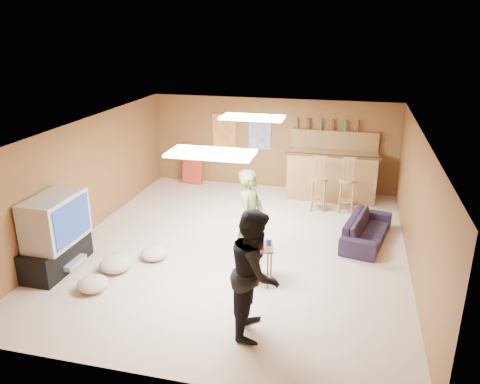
% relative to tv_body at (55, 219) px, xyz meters
% --- Properties ---
extents(ground, '(7.00, 7.00, 0.00)m').
position_rel_tv_body_xyz_m(ground, '(2.65, 1.50, -0.90)').
color(ground, '#C3AD95').
rests_on(ground, ground).
extents(ceiling, '(6.00, 7.00, 0.02)m').
position_rel_tv_body_xyz_m(ceiling, '(2.65, 1.50, 1.30)').
color(ceiling, silver).
rests_on(ceiling, ground).
extents(wall_back, '(6.00, 0.02, 2.20)m').
position_rel_tv_body_xyz_m(wall_back, '(2.65, 5.00, 0.20)').
color(wall_back, brown).
rests_on(wall_back, ground).
extents(wall_front, '(6.00, 0.02, 2.20)m').
position_rel_tv_body_xyz_m(wall_front, '(2.65, -2.00, 0.20)').
color(wall_front, brown).
rests_on(wall_front, ground).
extents(wall_left, '(0.02, 7.00, 2.20)m').
position_rel_tv_body_xyz_m(wall_left, '(-0.35, 1.50, 0.20)').
color(wall_left, brown).
rests_on(wall_left, ground).
extents(wall_right, '(0.02, 7.00, 2.20)m').
position_rel_tv_body_xyz_m(wall_right, '(5.65, 1.50, 0.20)').
color(wall_right, brown).
rests_on(wall_right, ground).
extents(tv_stand, '(0.55, 1.30, 0.50)m').
position_rel_tv_body_xyz_m(tv_stand, '(-0.07, 0.00, -0.65)').
color(tv_stand, black).
rests_on(tv_stand, ground).
extents(dvd_box, '(0.35, 0.50, 0.08)m').
position_rel_tv_body_xyz_m(dvd_box, '(0.15, 0.00, -0.75)').
color(dvd_box, '#B2B2B7').
rests_on(dvd_box, tv_stand).
extents(tv_body, '(0.60, 1.10, 0.80)m').
position_rel_tv_body_xyz_m(tv_body, '(0.00, 0.00, 0.00)').
color(tv_body, '#B2B2B7').
rests_on(tv_body, tv_stand).
extents(tv_screen, '(0.02, 0.95, 0.65)m').
position_rel_tv_body_xyz_m(tv_screen, '(0.31, 0.00, 0.00)').
color(tv_screen, navy).
rests_on(tv_screen, tv_body).
extents(bar_counter, '(2.00, 0.60, 1.10)m').
position_rel_tv_body_xyz_m(bar_counter, '(4.15, 4.45, -0.35)').
color(bar_counter, olive).
rests_on(bar_counter, ground).
extents(bar_lip, '(2.10, 0.12, 0.05)m').
position_rel_tv_body_xyz_m(bar_lip, '(4.15, 4.20, 0.20)').
color(bar_lip, '#3E2514').
rests_on(bar_lip, bar_counter).
extents(bar_shelf, '(2.00, 0.18, 0.05)m').
position_rel_tv_body_xyz_m(bar_shelf, '(4.15, 4.90, 0.60)').
color(bar_shelf, olive).
rests_on(bar_shelf, bar_backing).
extents(bar_backing, '(2.00, 0.14, 0.60)m').
position_rel_tv_body_xyz_m(bar_backing, '(4.15, 4.92, 0.30)').
color(bar_backing, olive).
rests_on(bar_backing, bar_counter).
extents(poster_left, '(0.60, 0.03, 0.85)m').
position_rel_tv_body_xyz_m(poster_left, '(1.45, 4.96, 0.45)').
color(poster_left, '#BF3F26').
rests_on(poster_left, wall_back).
extents(poster_right, '(0.55, 0.03, 0.80)m').
position_rel_tv_body_xyz_m(poster_right, '(2.35, 4.96, 0.45)').
color(poster_right, '#334C99').
rests_on(poster_right, wall_back).
extents(folding_chair_stack, '(0.50, 0.26, 0.91)m').
position_rel_tv_body_xyz_m(folding_chair_stack, '(0.65, 4.80, -0.45)').
color(folding_chair_stack, '#B53721').
rests_on(folding_chair_stack, ground).
extents(ceiling_panel_front, '(1.20, 0.60, 0.04)m').
position_rel_tv_body_xyz_m(ceiling_panel_front, '(2.65, 0.00, 1.27)').
color(ceiling_panel_front, white).
rests_on(ceiling_panel_front, ceiling).
extents(ceiling_panel_back, '(1.20, 0.60, 0.04)m').
position_rel_tv_body_xyz_m(ceiling_panel_back, '(2.65, 2.70, 1.27)').
color(ceiling_panel_back, white).
rests_on(ceiling_panel_back, ceiling).
extents(person_olive, '(0.50, 0.67, 1.68)m').
position_rel_tv_body_xyz_m(person_olive, '(3.02, 0.92, -0.06)').
color(person_olive, olive).
rests_on(person_olive, ground).
extents(person_black, '(0.72, 0.89, 1.72)m').
position_rel_tv_body_xyz_m(person_black, '(3.47, -0.83, -0.04)').
color(person_black, black).
rests_on(person_black, ground).
extents(sofa, '(0.99, 1.76, 0.48)m').
position_rel_tv_body_xyz_m(sofa, '(4.95, 2.29, -0.66)').
color(sofa, black).
rests_on(sofa, ground).
extents(tray_table, '(0.57, 0.50, 0.64)m').
position_rel_tv_body_xyz_m(tray_table, '(3.25, 0.34, -0.58)').
color(tray_table, '#3E2514').
rests_on(tray_table, ground).
extents(cup_red_near, '(0.11, 0.11, 0.12)m').
position_rel_tv_body_xyz_m(cup_red_near, '(3.15, 0.41, -0.20)').
color(cup_red_near, '#B10B14').
rests_on(cup_red_near, tray_table).
extents(cup_red_far, '(0.11, 0.11, 0.12)m').
position_rel_tv_body_xyz_m(cup_red_far, '(3.34, 0.23, -0.20)').
color(cup_red_far, '#B10B14').
rests_on(cup_red_far, tray_table).
extents(cup_blue, '(0.09, 0.09, 0.11)m').
position_rel_tv_body_xyz_m(cup_blue, '(3.42, 0.42, -0.20)').
color(cup_blue, '#17309E').
rests_on(cup_blue, tray_table).
extents(bar_stool_left, '(0.50, 0.50, 1.29)m').
position_rel_tv_body_xyz_m(bar_stool_left, '(3.93, 3.68, -0.26)').
color(bar_stool_left, olive).
rests_on(bar_stool_left, ground).
extents(bar_stool_right, '(0.42, 0.42, 1.06)m').
position_rel_tv_body_xyz_m(bar_stool_right, '(4.53, 3.72, -0.37)').
color(bar_stool_right, olive).
rests_on(bar_stool_right, ground).
extents(cushion_near_tv, '(0.54, 0.54, 0.24)m').
position_rel_tv_body_xyz_m(cushion_near_tv, '(0.90, 0.17, -0.78)').
color(cushion_near_tv, tan).
rests_on(cushion_near_tv, ground).
extents(cushion_mid, '(0.49, 0.49, 0.21)m').
position_rel_tv_body_xyz_m(cushion_mid, '(1.36, 0.70, -0.80)').
color(cushion_mid, tan).
rests_on(cushion_mid, ground).
extents(cushion_far, '(0.53, 0.53, 0.21)m').
position_rel_tv_body_xyz_m(cushion_far, '(0.85, -0.47, -0.79)').
color(cushion_far, tan).
rests_on(cushion_far, ground).
extents(bottle_row, '(1.48, 0.08, 0.26)m').
position_rel_tv_body_xyz_m(bottle_row, '(3.95, 4.88, 0.75)').
color(bottle_row, '#3F7233').
rests_on(bottle_row, bar_shelf).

